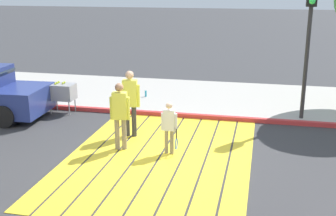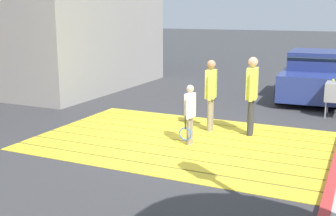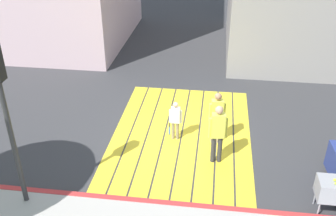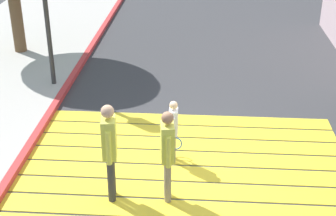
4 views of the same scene
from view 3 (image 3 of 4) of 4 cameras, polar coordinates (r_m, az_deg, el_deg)
The scene contains 8 objects.
ground_plane at distance 12.45m, azimuth 2.02°, elevation -3.97°, with size 120.00×120.00×0.00m, color #38383A.
crosswalk_stripes at distance 12.45m, azimuth 2.02°, elevation -3.95°, with size 6.40×4.35×0.01m.
curb_painted at distance 9.87m, azimuth 0.04°, elevation -14.01°, with size 0.16×40.00×0.13m, color #BC3333.
traffic_light_corner at distance 8.97m, azimuth -23.20°, elevation 1.70°, with size 0.39×0.28×4.24m.
tennis_ball_cart at distance 10.11m, azimuth 23.30°, elevation -10.97°, with size 0.56×0.80×1.02m.
pedestrian_adult_lead at distance 10.79m, azimuth 7.34°, elevation -3.30°, with size 0.28×0.53×1.82m.
pedestrian_adult_trailing at distance 11.66m, azimuth 7.22°, elevation -0.97°, with size 0.27×0.50×1.72m.
pedestrian_child_with_racket at distance 11.86m, azimuth 1.07°, elevation -1.59°, with size 0.28×0.40×1.31m.
Camera 3 is at (-10.35, -0.94, 6.86)m, focal length 41.40 mm.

